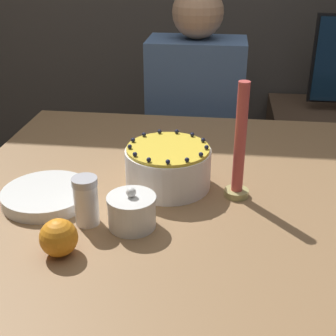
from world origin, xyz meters
TOP-DOWN VIEW (x-y plane):
  - dining_table at (0.00, 0.00)m, footprint 1.21×1.18m
  - cake at (-0.02, 0.02)m, footprint 0.23×0.23m
  - sugar_bowl at (-0.08, -0.19)m, footprint 0.12×0.12m
  - sugar_shaker at (-0.19, -0.19)m, footprint 0.06×0.06m
  - plate_stack at (-0.33, -0.10)m, footprint 0.23×0.23m
  - candle at (0.17, -0.01)m, footprint 0.06×0.06m
  - orange_fruit_0 at (-0.22, -0.32)m, footprint 0.08×0.08m
  - person_man_blue_shirt at (0.00, 0.79)m, footprint 0.40×0.34m

SIDE VIEW (x-z plane):
  - person_man_blue_shirt at x=0.00m, z-range -0.08..1.15m
  - dining_table at x=0.00m, z-range 0.27..1.03m
  - plate_stack at x=-0.33m, z-range 0.76..0.79m
  - sugar_bowl at x=-0.08m, z-range 0.75..0.85m
  - orange_fruit_0 at x=-0.22m, z-range 0.76..0.84m
  - cake at x=-0.02m, z-range 0.76..0.88m
  - sugar_shaker at x=-0.19m, z-range 0.76..0.88m
  - candle at x=0.17m, z-range 0.73..1.05m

